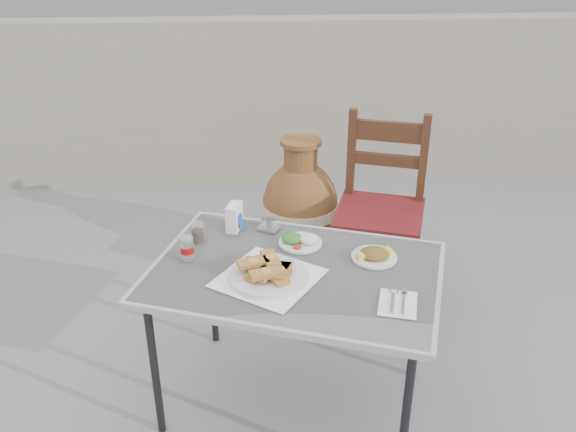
{
  "coord_description": "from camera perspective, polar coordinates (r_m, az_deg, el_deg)",
  "views": [
    {
      "loc": [
        -0.08,
        -1.91,
        1.9
      ],
      "look_at": [
        0.04,
        0.1,
        0.87
      ],
      "focal_mm": 38.0,
      "sensor_mm": 36.0,
      "label": 1
    }
  ],
  "objects": [
    {
      "name": "chair",
      "position": [
        3.17,
        8.65,
        0.67
      ],
      "size": [
        0.55,
        0.55,
        0.98
      ],
      "rotation": [
        0.0,
        0.0,
        -0.31
      ],
      "color": "#361E0E",
      "rests_on": "ground"
    },
    {
      "name": "napkin_holder",
      "position": [
        2.59,
        -5.05,
        -0.12
      ],
      "size": [
        0.08,
        0.11,
        0.12
      ],
      "rotation": [
        0.0,
        0.0,
        -0.3
      ],
      "color": "white",
      "rests_on": "cafe_table"
    },
    {
      "name": "condiment_caddy",
      "position": [
        2.6,
        -1.8,
        -0.83
      ],
      "size": [
        0.11,
        0.1,
        0.06
      ],
      "rotation": [
        0.0,
        0.0,
        -0.47
      ],
      "color": "#AEAEB5",
      "rests_on": "cafe_table"
    },
    {
      "name": "back_wall",
      "position": [
        4.6,
        -2.43,
        10.61
      ],
      "size": [
        6.0,
        0.25,
        1.2
      ],
      "primitive_type": "cube",
      "color": "gray",
      "rests_on": "ground"
    },
    {
      "name": "soda_can",
      "position": [
        2.4,
        -9.44,
        -3.0
      ],
      "size": [
        0.05,
        0.05,
        0.1
      ],
      "color": "silver",
      "rests_on": "cafe_table"
    },
    {
      "name": "salad_chopped_plate",
      "position": [
        2.41,
        8.08,
        -3.62
      ],
      "size": [
        0.18,
        0.18,
        0.04
      ],
      "color": "silver",
      "rests_on": "cafe_table"
    },
    {
      "name": "ground",
      "position": [
        2.7,
        -0.83,
        -17.72
      ],
      "size": [
        80.0,
        80.0,
        0.0
      ],
      "primitive_type": "plane",
      "color": "slate",
      "rests_on": "ground"
    },
    {
      "name": "cafe_table",
      "position": [
        2.35,
        0.66,
        -5.96
      ],
      "size": [
        1.27,
        1.05,
        0.67
      ],
      "rotation": [
        0.0,
        0.0,
        -0.33
      ],
      "color": "black",
      "rests_on": "ground"
    },
    {
      "name": "salad_rice_plate",
      "position": [
        2.49,
        1.11,
        -2.3
      ],
      "size": [
        0.18,
        0.18,
        0.04
      ],
      "color": "silver",
      "rests_on": "cafe_table"
    },
    {
      "name": "cutlery_napkin",
      "position": [
        2.18,
        10.2,
        -7.83
      ],
      "size": [
        0.17,
        0.2,
        0.01
      ],
      "rotation": [
        0.0,
        0.0,
        -0.27
      ],
      "color": "white",
      "rests_on": "cafe_table"
    },
    {
      "name": "terracotta_urn",
      "position": [
        3.49,
        1.15,
        0.8
      ],
      "size": [
        0.44,
        0.44,
        0.77
      ],
      "color": "brown",
      "rests_on": "ground"
    },
    {
      "name": "pide_plate",
      "position": [
        2.26,
        -1.86,
        -5.19
      ],
      "size": [
        0.46,
        0.46,
        0.07
      ],
      "rotation": [
        0.0,
        0.0,
        -0.61
      ],
      "color": "white",
      "rests_on": "cafe_table"
    },
    {
      "name": "cola_glass",
      "position": [
        2.53,
        -8.44,
        -1.62
      ],
      "size": [
        0.06,
        0.06,
        0.08
      ],
      "color": "white",
      "rests_on": "cafe_table"
    }
  ]
}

